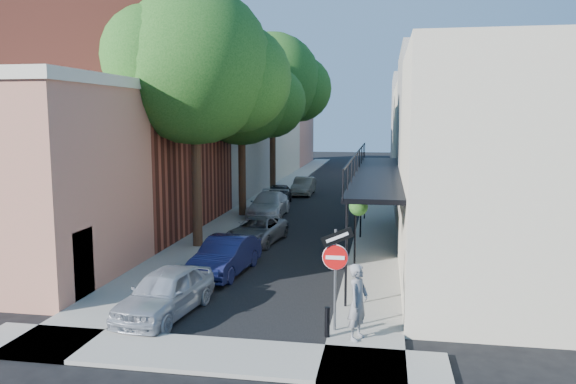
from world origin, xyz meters
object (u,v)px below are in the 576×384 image
at_px(bollard, 327,322).
at_px(oak_far, 279,83).
at_px(sign_post, 336,261).
at_px(parked_car_d, 269,205).
at_px(oak_mid, 249,95).
at_px(parked_car_e, 279,194).
at_px(oak_near, 206,69).
at_px(pedestrian, 358,302).
at_px(parked_car_a, 165,292).
at_px(parked_car_b, 225,256).
at_px(parked_car_f, 304,186).
at_px(parked_car_c, 257,231).

height_order(bollard, oak_far, oak_far).
height_order(sign_post, parked_car_d, sign_post).
bearing_deg(oak_mid, parked_car_e, 80.33).
distance_m(oak_near, oak_far, 17.01).
xyz_separation_m(oak_near, pedestrian, (7.16, -9.76, -6.76)).
height_order(oak_far, parked_car_a, oak_far).
bearing_deg(parked_car_b, parked_car_a, -90.71).
xyz_separation_m(parked_car_f, pedestrian, (5.40, -27.40, 0.46)).
relative_size(oak_mid, pedestrian, 5.11).
distance_m(sign_post, parked_car_b, 7.04).
xyz_separation_m(oak_far, parked_car_f, (1.75, 0.64, -7.60)).
distance_m(parked_car_e, parked_car_f, 4.97).
bearing_deg(oak_mid, parked_car_f, 79.39).
bearing_deg(parked_car_e, parked_car_a, -93.48).
xyz_separation_m(bollard, parked_car_f, (-4.61, 27.40, 0.14)).
relative_size(oak_mid, parked_car_a, 2.48).
distance_m(oak_mid, parked_car_f, 11.74).
distance_m(bollard, oak_mid, 19.96).
height_order(bollard, pedestrian, pedestrian).
distance_m(parked_car_b, pedestrian, 7.70).
xyz_separation_m(parked_car_d, pedestrian, (6.09, -17.84, 0.42)).
relative_size(oak_near, parked_car_b, 2.72).
bearing_deg(pedestrian, parked_car_d, 40.22).
xyz_separation_m(oak_mid, parked_car_e, (0.82, 4.81, -6.39)).
height_order(parked_car_a, parked_car_e, parked_car_a).
relative_size(parked_car_a, parked_car_f, 1.03).
distance_m(sign_post, parked_car_e, 22.84).
bearing_deg(parked_car_b, parked_car_f, 96.38).
bearing_deg(parked_car_b, parked_car_c, 95.83).
bearing_deg(pedestrian, oak_mid, 43.50).
xyz_separation_m(oak_far, parked_car_e, (0.75, -4.23, -7.59)).
bearing_deg(parked_car_c, oak_near, -141.43).
bearing_deg(pedestrian, parked_car_e, 37.20).
distance_m(sign_post, oak_near, 12.77).
relative_size(bollard, parked_car_f, 0.20).
xyz_separation_m(oak_near, parked_car_c, (1.97, 1.19, -7.29)).
height_order(bollard, parked_car_b, parked_car_b).
bearing_deg(parked_car_d, parked_car_e, 93.27).
relative_size(sign_post, parked_car_b, 0.71).
height_order(parked_car_e, parked_car_f, parked_car_e).
distance_m(parked_car_a, parked_car_e, 21.42).
xyz_separation_m(parked_car_b, parked_car_c, (0.00, 5.27, -0.10)).
relative_size(oak_near, pedestrian, 5.72).
height_order(parked_car_c, parked_car_f, parked_car_f).
bearing_deg(sign_post, parked_car_e, 104.63).
height_order(oak_near, parked_car_f, oak_near).
bearing_deg(parked_car_a, bollard, -5.96).
xyz_separation_m(parked_car_a, parked_car_f, (0.31, 26.28, -0.04)).
height_order(sign_post, bollard, sign_post).
bearing_deg(oak_mid, oak_far, 89.59).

